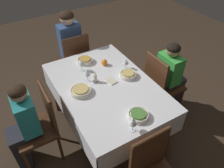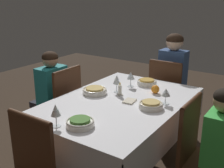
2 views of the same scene
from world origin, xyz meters
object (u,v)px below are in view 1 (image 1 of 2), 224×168
(wine_glass_north, at_px, (126,62))
(person_child_green, at_px, (171,75))
(bowl_north, at_px, (128,74))
(chair_south, at_px, (41,124))
(bowl_south, at_px, (81,91))
(bowl_east, at_px, (138,115))
(chair_north, at_px, (161,83))
(wine_glass_east, at_px, (133,121))
(wine_glass_west, at_px, (81,63))
(person_child_teal, at_px, (23,125))
(bowl_west, at_px, (85,60))
(wine_glass_south, at_px, (87,72))
(candle_centerpiece, at_px, (96,78))
(person_adult_denim, at_px, (70,44))
(dining_table, at_px, (106,91))
(orange_fruit, at_px, (104,62))
(chair_west, at_px, (75,59))
(napkin_red_folded, at_px, (111,81))

(wine_glass_north, bearing_deg, person_child_green, 68.53)
(person_child_green, relative_size, bowl_north, 5.39)
(chair_south, distance_m, person_child_green, 1.68)
(bowl_south, bearing_deg, bowl_east, 28.81)
(chair_north, xyz_separation_m, wine_glass_east, (0.58, -0.85, 0.36))
(chair_south, xyz_separation_m, wine_glass_west, (-0.33, 0.64, 0.35))
(person_child_teal, bearing_deg, bowl_east, 57.69)
(chair_north, height_order, wine_glass_north, chair_north)
(chair_south, distance_m, bowl_west, 0.92)
(chair_south, height_order, bowl_east, chair_south)
(chair_north, distance_m, bowl_west, 1.00)
(bowl_west, relative_size, wine_glass_south, 1.18)
(bowl_north, xyz_separation_m, candle_centerpiece, (-0.11, -0.36, 0.01))
(person_child_teal, bearing_deg, wine_glass_north, 94.61)
(person_child_green, distance_m, wine_glass_west, 1.16)
(person_adult_denim, relative_size, wine_glass_east, 7.34)
(person_child_green, relative_size, wine_glass_north, 7.86)
(wine_glass_west, xyz_separation_m, bowl_east, (0.93, 0.15, -0.08))
(dining_table, xyz_separation_m, bowl_north, (-0.01, 0.29, 0.12))
(candle_centerpiece, bearing_deg, wine_glass_south, -127.77)
(bowl_south, xyz_separation_m, orange_fruit, (-0.32, 0.45, 0.01))
(chair_west, bearing_deg, chair_north, 124.44)
(bowl_east, height_order, wine_glass_east, wine_glass_east)
(chair_south, bearing_deg, dining_table, 86.12)
(chair_west, height_order, bowl_east, chair_west)
(bowl_west, relative_size, candle_centerpiece, 1.60)
(person_adult_denim, bearing_deg, bowl_north, 103.21)
(napkin_red_folded, bearing_deg, person_child_green, 83.27)
(wine_glass_north, xyz_separation_m, orange_fruit, (-0.19, -0.18, -0.06))
(bowl_south, bearing_deg, candle_centerpiece, 112.05)
(person_adult_denim, distance_m, napkin_red_folded, 1.12)
(chair_west, relative_size, candle_centerpiece, 7.65)
(person_child_green, relative_size, bowl_south, 4.71)
(bowl_west, bearing_deg, person_child_green, 57.66)
(bowl_north, bearing_deg, wine_glass_north, 158.32)
(bowl_south, relative_size, candle_centerpiece, 1.84)
(person_child_teal, bearing_deg, wine_glass_south, 98.53)
(chair_south, distance_m, wine_glass_south, 0.72)
(wine_glass_south, height_order, wine_glass_north, wine_glass_south)
(dining_table, xyz_separation_m, bowl_south, (-0.03, -0.28, 0.12))
(chair_south, relative_size, bowl_east, 4.70)
(chair_north, distance_m, person_child_teal, 1.68)
(person_child_teal, bearing_deg, person_adult_denim, 139.17)
(person_child_teal, distance_m, bowl_east, 1.14)
(dining_table, relative_size, wine_glass_west, 10.08)
(person_child_green, bearing_deg, bowl_north, 83.01)
(wine_glass_south, distance_m, orange_fruit, 0.36)
(dining_table, height_order, napkin_red_folded, napkin_red_folded)
(person_child_teal, height_order, wine_glass_north, person_child_teal)
(candle_centerpiece, xyz_separation_m, napkin_red_folded, (0.09, 0.15, -0.04))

